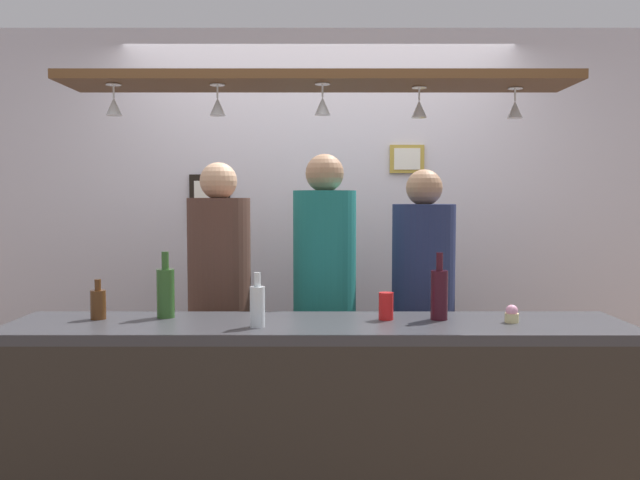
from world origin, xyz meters
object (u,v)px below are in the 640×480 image
object	(u,v)px
bottle_wine_dark_red	(441,293)
drink_can	(387,306)
person_right_navy_shirt	(425,292)
bottle_champagne_green	(167,292)
cupcake	(513,314)
picture_frame_upper_small	(408,159)
person_left_brown_shirt	(221,288)
bottle_soda_clear	(259,305)
picture_frame_caricature	(211,201)
person_middle_teal_shirt	(326,282)
bottle_beer_brown_stubby	(100,303)

from	to	relation	value
bottle_wine_dark_red	drink_can	bearing A→B (deg)	-179.52
person_right_navy_shirt	bottle_champagne_green	distance (m)	1.39
cupcake	picture_frame_upper_small	bearing A→B (deg)	101.09
person_left_brown_shirt	picture_frame_upper_small	xyz separation A→B (m)	(1.10, 0.70, 0.74)
person_left_brown_shirt	cupcake	xyz separation A→B (m)	(1.38, -0.71, -0.02)
cupcake	picture_frame_upper_small	xyz separation A→B (m)	(-0.28, 1.41, 0.76)
person_left_brown_shirt	cupcake	bearing A→B (deg)	-27.14
bottle_soda_clear	picture_frame_caricature	size ratio (longest dim) A/B	0.68
person_middle_teal_shirt	cupcake	xyz separation A→B (m)	(0.81, -0.71, -0.05)
bottle_wine_dark_red	cupcake	size ratio (longest dim) A/B	3.85
person_left_brown_shirt	bottle_wine_dark_red	distance (m)	1.25
bottle_soda_clear	drink_can	size ratio (longest dim) A/B	1.89
bottle_wine_dark_red	cupcake	bearing A→B (deg)	-12.96
person_middle_teal_shirt	person_left_brown_shirt	bearing A→B (deg)	180.00
person_middle_teal_shirt	bottle_soda_clear	size ratio (longest dim) A/B	7.63
person_left_brown_shirt	bottle_wine_dark_red	xyz separation A→B (m)	(1.08, -0.64, 0.06)
person_left_brown_shirt	bottle_beer_brown_stubby	distance (m)	0.77
bottle_soda_clear	drink_can	distance (m)	0.58
bottle_champagne_green	person_middle_teal_shirt	bearing A→B (deg)	38.96
bottle_soda_clear	picture_frame_upper_small	world-z (taller)	picture_frame_upper_small
picture_frame_caricature	picture_frame_upper_small	distance (m)	1.30
bottle_soda_clear	person_right_navy_shirt	bearing A→B (deg)	44.38
picture_frame_caricature	person_middle_teal_shirt	bearing A→B (deg)	-43.69
bottle_beer_brown_stubby	bottle_soda_clear	world-z (taller)	bottle_soda_clear
person_left_brown_shirt	cupcake	world-z (taller)	person_left_brown_shirt
bottle_wine_dark_red	picture_frame_caricature	size ratio (longest dim) A/B	0.88
bottle_beer_brown_stubby	drink_can	xyz separation A→B (m)	(1.29, -0.01, -0.01)
bottle_soda_clear	drink_can	world-z (taller)	bottle_soda_clear
person_middle_teal_shirt	person_right_navy_shirt	distance (m)	0.54
person_right_navy_shirt	bottle_beer_brown_stubby	xyz separation A→B (m)	(-1.55, -0.63, 0.04)
bottle_champagne_green	cupcake	size ratio (longest dim) A/B	3.85
bottle_champagne_green	bottle_wine_dark_red	size ratio (longest dim) A/B	1.00
bottle_wine_dark_red	cupcake	xyz separation A→B (m)	(0.30, -0.07, -0.08)
person_middle_teal_shirt	bottle_wine_dark_red	world-z (taller)	person_middle_teal_shirt
bottle_soda_clear	person_left_brown_shirt	bearing A→B (deg)	109.32
person_left_brown_shirt	bottle_soda_clear	distance (m)	0.85
bottle_champagne_green	bottle_soda_clear	size ratio (longest dim) A/B	1.30
person_right_navy_shirt	bottle_wine_dark_red	bearing A→B (deg)	-92.61
bottle_champagne_green	drink_can	size ratio (longest dim) A/B	2.46
person_middle_teal_shirt	picture_frame_caricature	size ratio (longest dim) A/B	5.16
bottle_beer_brown_stubby	cupcake	distance (m)	1.83
picture_frame_upper_small	bottle_champagne_green	bearing A→B (deg)	-134.31
picture_frame_caricature	picture_frame_upper_small	world-z (taller)	picture_frame_upper_small
person_middle_teal_shirt	bottle_champagne_green	size ratio (longest dim) A/B	5.85
bottle_beer_brown_stubby	picture_frame_caricature	xyz separation A→B (m)	(0.28, 1.33, 0.45)
person_right_navy_shirt	drink_can	world-z (taller)	person_right_navy_shirt
bottle_beer_brown_stubby	drink_can	size ratio (longest dim) A/B	1.48
person_left_brown_shirt	picture_frame_upper_small	size ratio (longest dim) A/B	7.77
person_right_navy_shirt	drink_can	xyz separation A→B (m)	(-0.27, -0.64, 0.03)
person_right_navy_shirt	bottle_beer_brown_stubby	distance (m)	1.68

